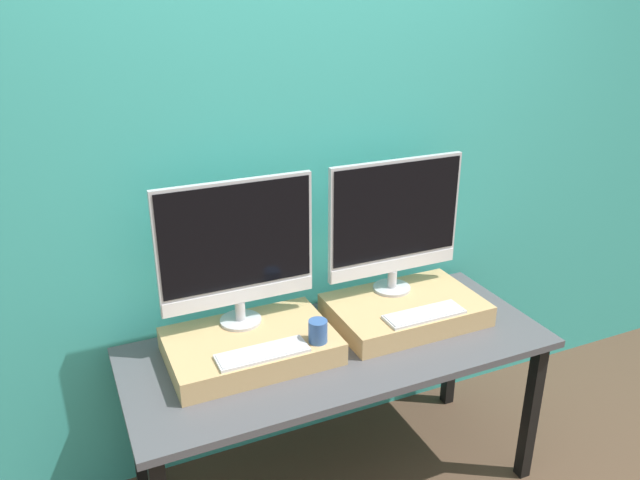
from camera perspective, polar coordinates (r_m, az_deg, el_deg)
The scene contains 9 objects.
wall_back at distance 2.58m, azimuth -2.18°, elevation 6.35°, with size 8.00×0.04×2.60m.
workbench at distance 2.52m, azimuth 1.70°, elevation -10.91°, with size 1.66×0.69×0.70m.
wooden_riser_left at distance 2.40m, azimuth -6.37°, elevation -9.60°, with size 0.62×0.41×0.09m.
monitor_left at distance 2.33m, azimuth -7.62°, elevation -0.70°, with size 0.60×0.16×0.58m.
keyboard_left at distance 2.26m, azimuth -5.29°, elevation -10.25°, with size 0.33×0.11×0.01m.
mug at distance 2.31m, azimuth -0.19°, elevation -8.34°, with size 0.07×0.07×0.09m.
wooden_riser_right at distance 2.65m, azimuth 7.78°, elevation -6.35°, with size 0.62×0.41×0.09m.
monitor_right at distance 2.59m, azimuth 6.89°, elevation 1.75°, with size 0.60×0.16×0.58m.
keyboard_right at distance 2.52m, azimuth 9.52°, elevation -6.71°, with size 0.33×0.11×0.01m.
Camera 1 is at (-0.93, -1.54, 2.02)m, focal length 35.00 mm.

